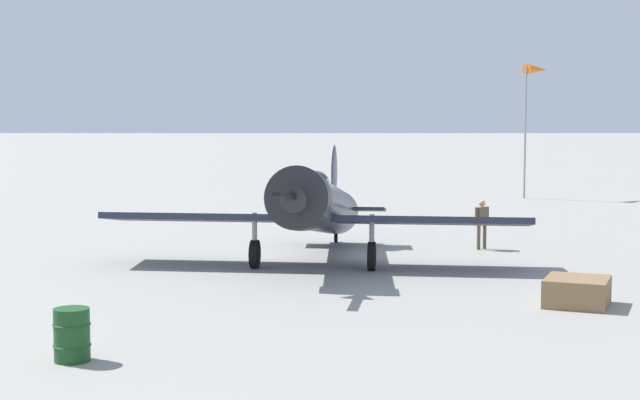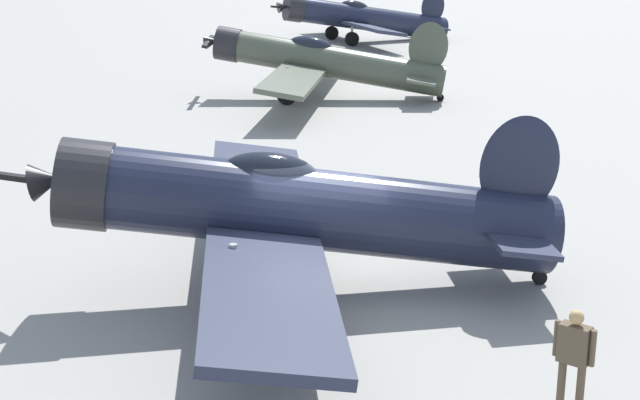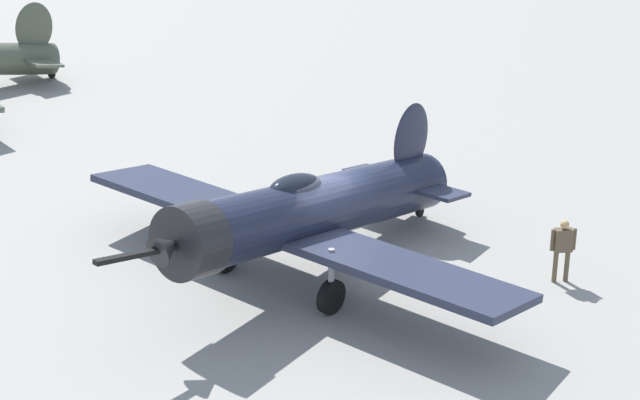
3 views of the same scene
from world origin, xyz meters
TOP-DOWN VIEW (x-y plane):
  - ground_plane at (0.00, 0.00)m, footprint 400.00×400.00m
  - airplane_foreground at (0.07, 0.51)m, footprint 12.21×11.03m
  - airplane_mid_apron at (19.58, -4.49)m, footprint 12.58×9.44m
  - airplane_far_line at (36.69, -10.84)m, footprint 11.68×11.10m
  - ground_crew_mechanic at (-5.20, -2.42)m, footprint 0.50×0.44m

SIDE VIEW (x-z plane):
  - ground_plane at x=0.00m, z-range 0.00..0.00m
  - ground_crew_mechanic at x=-5.20m, z-range 0.17..1.75m
  - airplane_far_line at x=36.69m, z-range -0.17..2.89m
  - airplane_mid_apron at x=19.58m, z-range -0.11..3.04m
  - airplane_foreground at x=0.07m, z-range -0.06..3.34m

